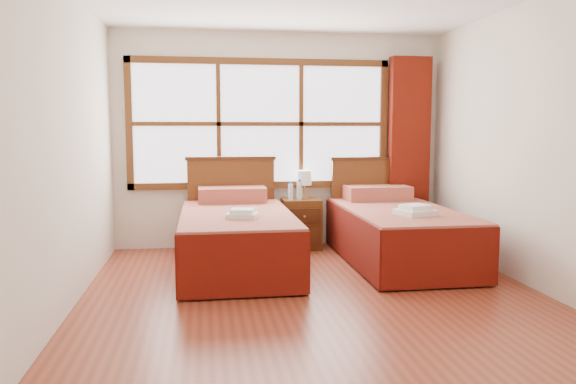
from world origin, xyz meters
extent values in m
plane|color=brown|center=(0.00, 0.00, 0.00)|extent=(4.50, 4.50, 0.00)
plane|color=silver|center=(0.00, 2.25, 1.30)|extent=(4.00, 0.00, 4.00)
plane|color=silver|center=(-2.00, 0.00, 1.30)|extent=(0.00, 4.50, 4.50)
plane|color=silver|center=(2.00, 0.00, 1.30)|extent=(0.00, 4.50, 4.50)
cube|color=white|center=(-0.25, 2.22, 1.50)|extent=(3.00, 0.02, 1.40)
cube|color=#5A3013|center=(-0.25, 2.20, 0.76)|extent=(3.16, 0.06, 0.08)
cube|color=#5A3013|center=(-0.25, 2.20, 2.24)|extent=(3.16, 0.06, 0.08)
cube|color=#5A3013|center=(-1.79, 2.20, 1.50)|extent=(0.08, 0.06, 1.56)
cube|color=#5A3013|center=(1.29, 2.20, 1.50)|extent=(0.08, 0.06, 1.56)
cube|color=#5A3013|center=(-0.75, 2.20, 1.50)|extent=(0.05, 0.05, 1.40)
cube|color=#5A3013|center=(0.25, 2.20, 1.50)|extent=(0.05, 0.05, 1.40)
cube|color=#5A3013|center=(-0.25, 2.20, 1.50)|extent=(3.00, 0.05, 0.05)
cube|color=maroon|center=(1.60, 2.11, 1.17)|extent=(0.50, 0.16, 2.30)
cube|color=#3F200D|center=(-0.61, 1.13, 0.16)|extent=(0.99, 1.99, 0.32)
cube|color=maroon|center=(-0.61, 1.13, 0.46)|extent=(1.11, 2.20, 0.27)
cube|color=#67140A|center=(-1.17, 1.13, 0.30)|extent=(0.03, 2.20, 0.55)
cube|color=#67140A|center=(-0.06, 1.13, 0.30)|extent=(0.03, 2.20, 0.55)
cube|color=#67140A|center=(-0.61, 0.04, 0.30)|extent=(1.11, 0.03, 0.55)
cube|color=maroon|center=(-0.61, 1.93, 0.68)|extent=(0.78, 0.45, 0.17)
cube|color=#5A3013|center=(-0.61, 2.14, 0.54)|extent=(1.04, 0.06, 1.08)
cube|color=#3F200D|center=(-0.61, 2.14, 1.09)|extent=(1.08, 0.08, 0.04)
cube|color=#3F200D|center=(1.14, 1.13, 0.16)|extent=(0.98, 1.96, 0.32)
cube|color=maroon|center=(1.14, 1.13, 0.45)|extent=(1.10, 2.17, 0.27)
cube|color=#67140A|center=(0.59, 1.13, 0.29)|extent=(0.03, 2.17, 0.54)
cube|color=#67140A|center=(1.69, 1.13, 0.29)|extent=(0.03, 2.17, 0.54)
cube|color=#67140A|center=(1.14, 0.05, 0.29)|extent=(1.10, 0.03, 0.54)
cube|color=maroon|center=(1.14, 1.92, 0.67)|extent=(0.77, 0.45, 0.17)
cube|color=#5A3013|center=(1.14, 2.14, 0.53)|extent=(1.02, 0.06, 1.06)
cube|color=#3F200D|center=(1.14, 2.14, 1.07)|extent=(1.06, 0.08, 0.04)
cube|color=#5A3013|center=(0.22, 2.00, 0.30)|extent=(0.45, 0.40, 0.60)
cube|color=#3F200D|center=(0.22, 1.79, 0.18)|extent=(0.40, 0.02, 0.18)
cube|color=#3F200D|center=(0.22, 1.79, 0.42)|extent=(0.40, 0.02, 0.18)
sphere|color=#A98939|center=(0.22, 1.77, 0.18)|extent=(0.03, 0.03, 0.03)
sphere|color=#A98939|center=(0.22, 1.77, 0.42)|extent=(0.03, 0.03, 0.03)
cube|color=white|center=(-0.58, 0.73, 0.62)|extent=(0.33, 0.31, 0.04)
cube|color=white|center=(-0.58, 0.73, 0.66)|extent=(0.25, 0.23, 0.04)
cube|color=white|center=(1.15, 0.70, 0.61)|extent=(0.43, 0.40, 0.05)
cube|color=white|center=(1.15, 0.70, 0.66)|extent=(0.32, 0.30, 0.05)
cylinder|color=#BB8D3C|center=(0.26, 2.04, 0.61)|extent=(0.11, 0.11, 0.02)
cylinder|color=#BB8D3C|center=(0.26, 2.04, 0.69)|extent=(0.02, 0.02, 0.15)
cylinder|color=silver|center=(0.26, 2.04, 0.85)|extent=(0.17, 0.17, 0.17)
cylinder|color=#BFDFF6|center=(0.08, 1.90, 0.70)|extent=(0.06, 0.06, 0.19)
cylinder|color=blue|center=(0.08, 1.90, 0.81)|extent=(0.03, 0.03, 0.03)
cylinder|color=#BFDFF6|center=(0.19, 1.97, 0.71)|extent=(0.06, 0.06, 0.21)
cylinder|color=blue|center=(0.19, 1.97, 0.83)|extent=(0.03, 0.03, 0.03)
camera|label=1|loc=(-0.93, -4.60, 1.44)|focal=35.00mm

